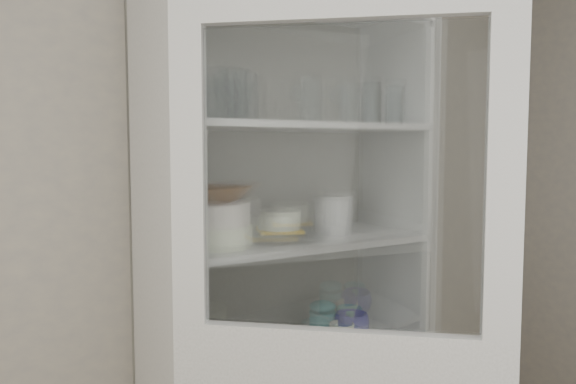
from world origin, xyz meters
TOP-DOWN VIEW (x-y plane):
  - wall_back at (0.00, 1.50)m, footprint 3.60×0.02m
  - pantry_cabinet at (0.20, 1.34)m, footprint 1.00×0.45m
  - tumbler_0 at (-0.13, 1.16)m, footprint 0.10×0.10m
  - tumbler_1 at (-0.02, 1.16)m, footprint 0.09×0.09m
  - tumbler_2 at (-0.06, 1.16)m, footprint 0.08×0.08m
  - tumbler_3 at (0.19, 1.12)m, footprint 0.08×0.08m
  - tumbler_4 at (0.38, 1.16)m, footprint 0.09×0.09m
  - tumbler_5 at (0.60, 1.17)m, footprint 0.08×0.08m
  - tumbler_6 at (0.45, 1.13)m, footprint 0.08×0.08m
  - tumbler_7 at (-0.05, 1.25)m, footprint 0.08×0.08m
  - tumbler_8 at (-0.14, 1.30)m, footprint 0.07×0.07m
  - tumbler_9 at (-0.02, 1.29)m, footprint 0.09×0.09m
  - goblet_0 at (-0.06, 1.37)m, footprint 0.08×0.08m
  - goblet_1 at (0.08, 1.38)m, footprint 0.07×0.07m
  - goblet_2 at (0.31, 1.37)m, footprint 0.07×0.07m
  - goblet_3 at (0.49, 1.36)m, footprint 0.08×0.08m
  - plate_stack_front at (-0.10, 1.24)m, footprint 0.25×0.25m
  - plate_stack_back at (-0.17, 1.40)m, footprint 0.23×0.23m
  - cream_bowl at (-0.10, 1.24)m, footprint 0.30×0.30m
  - terracotta_bowl at (-0.10, 1.24)m, footprint 0.28×0.28m
  - glass_platter at (0.17, 1.29)m, footprint 0.40×0.40m
  - yellow_trivet at (0.17, 1.29)m, footprint 0.19×0.19m
  - white_ramekin at (0.17, 1.29)m, footprint 0.16×0.16m
  - grey_bowl_stack at (0.39, 1.26)m, footprint 0.14×0.14m
  - mug_blue at (0.44, 1.22)m, footprint 0.13×0.13m
  - mug_teal at (0.50, 1.30)m, footprint 0.13×0.13m
  - mug_white at (0.37, 1.18)m, footprint 0.11×0.11m
  - teal_jar at (0.36, 1.29)m, footprint 0.10×0.10m
  - measuring_cups at (0.06, 1.20)m, footprint 0.09×0.09m
  - white_canister at (-0.15, 1.30)m, footprint 0.12×0.12m

SIDE VIEW (x-z plane):
  - measuring_cups at x=0.06m, z-range 0.86..0.90m
  - mug_white at x=0.37m, z-range 0.86..0.95m
  - mug_teal at x=0.50m, z-range 0.86..0.96m
  - mug_blue at x=0.44m, z-range 0.86..0.96m
  - teal_jar at x=0.36m, z-range 0.86..0.98m
  - white_canister at x=-0.15m, z-range 0.86..1.00m
  - pantry_cabinet at x=0.20m, z-range -0.11..1.99m
  - glass_platter at x=0.17m, z-range 1.26..1.28m
  - yellow_trivet at x=0.17m, z-range 1.28..1.29m
  - plate_stack_front at x=-0.10m, z-range 1.26..1.33m
  - plate_stack_back at x=-0.17m, z-range 1.26..1.33m
  - wall_back at x=0.00m, z-range 0.00..2.60m
  - white_ramekin at x=0.17m, z-range 1.29..1.36m
  - grey_bowl_stack at x=0.39m, z-range 1.26..1.40m
  - cream_bowl at x=-0.10m, z-range 1.33..1.40m
  - terracotta_bowl at x=-0.10m, z-range 1.40..1.46m
  - tumbler_8 at x=-0.14m, z-range 1.66..1.79m
  - tumbler_7 at x=-0.05m, z-range 1.66..1.80m
  - tumbler_4 at x=0.38m, z-range 1.66..1.80m
  - tumbler_6 at x=0.45m, z-range 1.66..1.80m
  - tumbler_5 at x=0.60m, z-range 1.66..1.80m
  - tumbler_3 at x=0.19m, z-range 1.66..1.80m
  - goblet_1 at x=0.08m, z-range 1.66..1.81m
  - tumbler_1 at x=-0.02m, z-range 1.66..1.81m
  - tumbler_9 at x=-0.02m, z-range 1.66..1.81m
  - tumbler_0 at x=-0.13m, z-range 1.66..1.82m
  - tumbler_2 at x=-0.06m, z-range 1.66..1.82m
  - goblet_2 at x=0.31m, z-range 1.66..1.82m
  - goblet_3 at x=0.49m, z-range 1.66..1.83m
  - goblet_0 at x=-0.06m, z-range 1.66..1.85m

